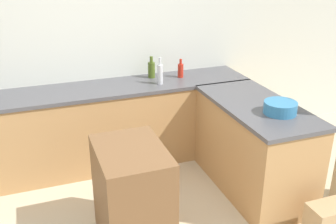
{
  "coord_description": "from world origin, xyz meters",
  "views": [
    {
      "loc": [
        -0.75,
        -2.29,
        2.34
      ],
      "look_at": [
        0.35,
        0.74,
        0.99
      ],
      "focal_mm": 42.0,
      "sensor_mm": 36.0,
      "label": 1
    }
  ],
  "objects": [
    {
      "name": "mixing_bowl",
      "position": [
        1.34,
        0.46,
        0.99
      ],
      "size": [
        0.3,
        0.3,
        0.11
      ],
      "color": "teal",
      "rests_on": "counter_peninsula"
    },
    {
      "name": "island_table",
      "position": [
        -0.11,
        0.34,
        0.45
      ],
      "size": [
        0.53,
        0.74,
        0.9
      ],
      "color": "brown",
      "rests_on": "ground_plane"
    },
    {
      "name": "counter_back",
      "position": [
        0.0,
        1.74,
        0.47
      ],
      "size": [
        3.24,
        0.63,
        0.94
      ],
      "color": "tan",
      "rests_on": "ground_plane"
    },
    {
      "name": "vinegar_bottle_clear",
      "position": [
        0.58,
        1.64,
        1.06
      ],
      "size": [
        0.06,
        0.06,
        0.3
      ],
      "color": "silver",
      "rests_on": "counter_back"
    },
    {
      "name": "olive_oil_bottle",
      "position": [
        0.57,
        1.89,
        1.04
      ],
      "size": [
        0.08,
        0.08,
        0.25
      ],
      "color": "#475B1E",
      "rests_on": "counter_back"
    },
    {
      "name": "wall_back",
      "position": [
        0.0,
        2.07,
        1.35
      ],
      "size": [
        8.0,
        0.06,
        2.7
      ],
      "color": "silver",
      "rests_on": "ground_plane"
    },
    {
      "name": "hot_sauce_bottle",
      "position": [
        0.89,
        1.79,
        1.03
      ],
      "size": [
        0.07,
        0.07,
        0.22
      ],
      "color": "red",
      "rests_on": "counter_back"
    },
    {
      "name": "paper_bag",
      "position": [
        1.42,
        -0.23,
        0.19
      ],
      "size": [
        0.33,
        0.22,
        0.37
      ],
      "color": "tan",
      "rests_on": "ground_plane"
    },
    {
      "name": "counter_peninsula",
      "position": [
        1.27,
        0.74,
        0.47
      ],
      "size": [
        0.69,
        1.43,
        0.94
      ],
      "color": "tan",
      "rests_on": "ground_plane"
    }
  ]
}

